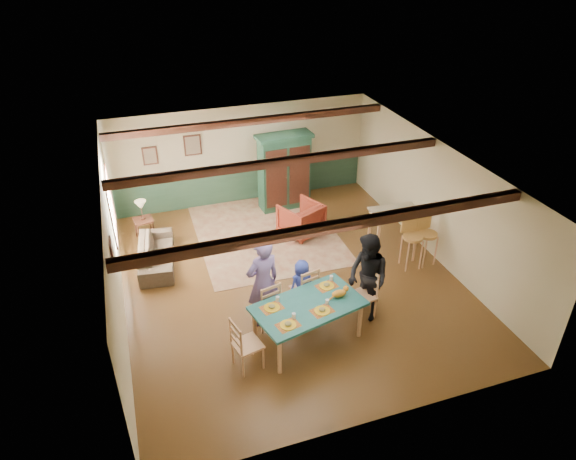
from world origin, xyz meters
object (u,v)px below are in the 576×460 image
object	(u,v)px
cat	(339,293)
armoire	(284,172)
dining_chair_far_right	(304,288)
bar_stool_right	(427,240)
dining_chair_end_right	(362,295)
dining_chair_end_left	(247,343)
person_woman	(368,277)
table_lamp	(142,210)
sofa	(156,253)
end_table	(145,229)
counter_table	(393,228)
armchair	(301,219)
person_man	(263,282)
person_child	(302,284)
bar_stool_left	(412,243)
dining_chair_far_left	(266,303)
dining_table	(308,322)

from	to	relation	value
cat	armoire	world-z (taller)	armoire
dining_chair_far_right	bar_stool_right	size ratio (longest dim) A/B	0.85
dining_chair_end_right	cat	xyz separation A→B (m)	(-0.61, -0.26, 0.40)
dining_chair_far_right	dining_chair_end_left	size ratio (longest dim) A/B	1.00
person_woman	table_lamp	xyz separation A→B (m)	(-3.87, 4.35, -0.11)
armoire	sofa	xyz separation A→B (m)	(-3.63, -1.73, -0.76)
end_table	counter_table	bearing A→B (deg)	-21.41
armchair	table_lamp	bearing A→B (deg)	-39.69
person_man	person_woman	xyz separation A→B (m)	(1.96, -0.43, -0.04)
person_man	person_woman	bearing A→B (deg)	154.13
counter_table	person_man	bearing A→B (deg)	-155.36
person_child	bar_stool_left	size ratio (longest dim) A/B	0.88
person_woman	armchair	world-z (taller)	person_woman
dining_chair_end_right	sofa	world-z (taller)	dining_chair_end_right
armchair	bar_stool_right	distance (m)	3.10
dining_chair_far_left	armoire	distance (m)	4.91
armoire	bar_stool_right	distance (m)	4.26
person_woman	counter_table	xyz separation A→B (m)	(1.76, 2.14, -0.43)
dining_table	person_child	distance (m)	0.99
cat	bar_stool_right	xyz separation A→B (m)	(2.81, 1.50, -0.31)
armoire	sofa	bearing A→B (deg)	-157.93
dining_chair_end_right	end_table	bearing A→B (deg)	-152.73
table_lamp	sofa	bearing A→B (deg)	-82.71
dining_chair_far_right	counter_table	size ratio (longest dim) A/B	0.92
cat	dining_chair_end_left	bearing A→B (deg)	176.63
person_child	bar_stool_left	bearing A→B (deg)	177.90
dining_chair_far_left	dining_chair_end_right	bearing A→B (deg)	155.08
person_man	counter_table	xyz separation A→B (m)	(3.72, 1.71, -0.47)
person_man	sofa	size ratio (longest dim) A/B	0.99
bar_stool_right	armchair	bearing A→B (deg)	128.52
person_child	armoire	distance (m)	4.38
person_woman	counter_table	bearing A→B (deg)	127.02
sofa	table_lamp	xyz separation A→B (m)	(-0.16, 1.22, 0.51)
dining_chair_end_left	armoire	world-z (taller)	armoire
dining_chair_far_right	end_table	xyz separation A→B (m)	(-2.79, 3.80, -0.25)
dining_chair_end_right	end_table	xyz separation A→B (m)	(-3.77, 4.37, -0.25)
person_woman	person_child	size ratio (longest dim) A/B	1.64
sofa	bar_stool_left	bearing A→B (deg)	-102.51
person_man	armoire	xyz separation A→B (m)	(1.88, 4.43, 0.10)
armoire	dining_chair_end_right	bearing A→B (deg)	-93.69
sofa	end_table	size ratio (longest dim) A/B	3.50
armoire	end_table	xyz separation A→B (m)	(-3.79, -0.51, -0.77)
dining_chair_end_right	person_child	bearing A→B (deg)	-136.85
counter_table	bar_stool_right	xyz separation A→B (m)	(0.33, -0.92, 0.14)
person_man	table_lamp	distance (m)	4.36
dining_chair_far_right	dining_chair_far_left	bearing A→B (deg)	0.00
counter_table	armchair	bearing A→B (deg)	147.63
dining_table	dining_chair_end_left	xyz separation A→B (m)	(-1.22, -0.29, 0.11)
person_child	dining_chair_end_left	bearing A→B (deg)	27.30
dining_chair_far_right	person_child	xyz separation A→B (m)	(-0.02, 0.09, 0.03)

